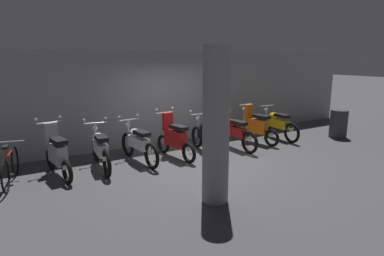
{
  "coord_description": "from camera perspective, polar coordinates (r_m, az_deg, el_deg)",
  "views": [
    {
      "loc": [
        -4.31,
        -6.8,
        2.63
      ],
      "look_at": [
        0.04,
        0.52,
        0.75
      ],
      "focal_mm": 30.2,
      "sensor_mm": 36.0,
      "label": 1
    }
  ],
  "objects": [
    {
      "name": "motorbike_slot_1",
      "position": [
        8.02,
        -15.88,
        -3.5
      ],
      "size": [
        0.59,
        1.95,
        1.15
      ],
      "color": "black",
      "rests_on": "ground"
    },
    {
      "name": "bicycle",
      "position": [
        7.83,
        -29.43,
        -6.06
      ],
      "size": [
        0.52,
        1.7,
        0.89
      ],
      "color": "black",
      "rests_on": "ground"
    },
    {
      "name": "ground_plane",
      "position": [
        8.47,
        1.56,
        -5.64
      ],
      "size": [
        80.0,
        80.0,
        0.0
      ],
      "primitive_type": "plane",
      "color": "#424244"
    },
    {
      "name": "motorbike_slot_0",
      "position": [
        7.82,
        -22.74,
        -4.15
      ],
      "size": [
        0.58,
        1.68,
        1.29
      ],
      "color": "black",
      "rests_on": "ground"
    },
    {
      "name": "back_wall",
      "position": [
        10.1,
        -5.25,
        5.48
      ],
      "size": [
        16.0,
        0.3,
        2.83
      ],
      "primitive_type": "cube",
      "color": "gray",
      "rests_on": "ground"
    },
    {
      "name": "motorbike_slot_4",
      "position": [
        8.95,
        2.68,
        -1.39
      ],
      "size": [
        0.59,
        1.95,
        1.15
      ],
      "color": "black",
      "rests_on": "ground"
    },
    {
      "name": "motorbike_slot_5",
      "position": [
        9.51,
        7.45,
        -0.67
      ],
      "size": [
        0.56,
        1.95,
        1.03
      ],
      "color": "black",
      "rests_on": "ground"
    },
    {
      "name": "motorbike_slot_7",
      "position": [
        10.92,
        14.79,
        0.73
      ],
      "size": [
        0.56,
        1.95,
        1.03
      ],
      "color": "black",
      "rests_on": "ground"
    },
    {
      "name": "motorbike_slot_2",
      "position": [
        8.29,
        -9.47,
        -2.66
      ],
      "size": [
        0.59,
        1.95,
        1.15
      ],
      "color": "black",
      "rests_on": "ground"
    },
    {
      "name": "motorbike_slot_3",
      "position": [
        8.54,
        -3.12,
        -1.82
      ],
      "size": [
        0.59,
        1.68,
        1.29
      ],
      "color": "black",
      "rests_on": "ground"
    },
    {
      "name": "trash_bin",
      "position": [
        11.78,
        24.45,
        0.7
      ],
      "size": [
        0.56,
        0.56,
        0.92
      ],
      "primitive_type": "cylinder",
      "color": "#38383D",
      "rests_on": "ground"
    },
    {
      "name": "motorbike_slot_6",
      "position": [
        10.22,
        11.18,
        0.31
      ],
      "size": [
        0.56,
        1.67,
        1.18
      ],
      "color": "black",
      "rests_on": "ground"
    },
    {
      "name": "support_pillar",
      "position": [
        5.75,
        4.26,
        0.24
      ],
      "size": [
        0.49,
        0.49,
        2.83
      ],
      "primitive_type": "cylinder",
      "color": "gray",
      "rests_on": "ground"
    }
  ]
}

